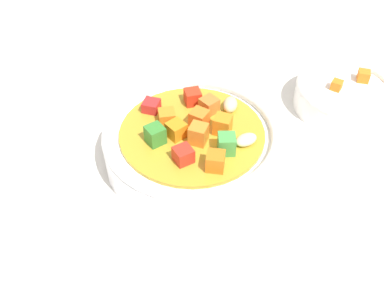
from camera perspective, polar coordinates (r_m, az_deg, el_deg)
name	(u,v)px	position (r cm, az deg, el deg)	size (l,w,h in cm)	color
ground_plane	(192,164)	(51.73, 0.00, -2.56)	(140.00, 140.00, 2.00)	silver
soup_bowl_main	(192,142)	(49.23, 0.03, 0.31)	(19.38, 19.38, 6.14)	white
spoon	(179,83)	(61.37, -1.72, 7.79)	(18.60, 9.11, 0.93)	silver
side_bowl_small	(344,95)	(59.95, 18.77, 5.93)	(12.38, 12.38, 4.25)	white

